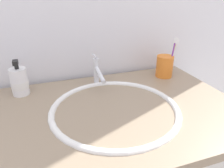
{
  "coord_description": "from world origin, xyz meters",
  "views": [
    {
      "loc": [
        -0.22,
        -0.65,
        1.27
      ],
      "look_at": [
        0.01,
        0.02,
        0.95
      ],
      "focal_mm": 34.75,
      "sensor_mm": 36.0,
      "label": 1
    }
  ],
  "objects": [
    {
      "name": "toothbrush_cup",
      "position": [
        0.35,
        0.21,
        0.91
      ],
      "size": [
        0.08,
        0.08,
        0.1
      ],
      "primitive_type": "cylinder",
      "color": "orange",
      "rests_on": "vanity_counter"
    },
    {
      "name": "toothbrush_purple",
      "position": [
        0.38,
        0.2,
        0.97
      ],
      "size": [
        0.03,
        0.02,
        0.19
      ],
      "color": "purple",
      "rests_on": "toothbrush_cup"
    },
    {
      "name": "toothbrush_yellow",
      "position": [
        0.38,
        0.2,
        0.97
      ],
      "size": [
        0.04,
        0.01,
        0.18
      ],
      "color": "yellow",
      "rests_on": "toothbrush_cup"
    },
    {
      "name": "soap_dispenser",
      "position": [
        -0.31,
        0.23,
        0.91
      ],
      "size": [
        0.07,
        0.07,
        0.15
      ],
      "color": "white",
      "rests_on": "vanity_counter"
    },
    {
      "name": "faucet",
      "position": [
        0.01,
        0.22,
        0.92
      ],
      "size": [
        0.02,
        0.16,
        0.13
      ],
      "color": "silver",
      "rests_on": "sink_basin"
    },
    {
      "name": "sink_basin",
      "position": [
        0.01,
        -0.01,
        0.82
      ],
      "size": [
        0.48,
        0.48,
        0.11
      ],
      "color": "white",
      "rests_on": "vanity_counter"
    },
    {
      "name": "tiled_wall_back",
      "position": [
        0.0,
        0.36,
        1.2
      ],
      "size": [
        2.18,
        0.04,
        2.4
      ],
      "primitive_type": "cube",
      "color": "silver",
      "rests_on": "ground"
    },
    {
      "name": "toothbrush_white",
      "position": [
        0.38,
        0.2,
        0.96
      ],
      "size": [
        0.05,
        0.02,
        0.18
      ],
      "color": "white",
      "rests_on": "toothbrush_cup"
    }
  ]
}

